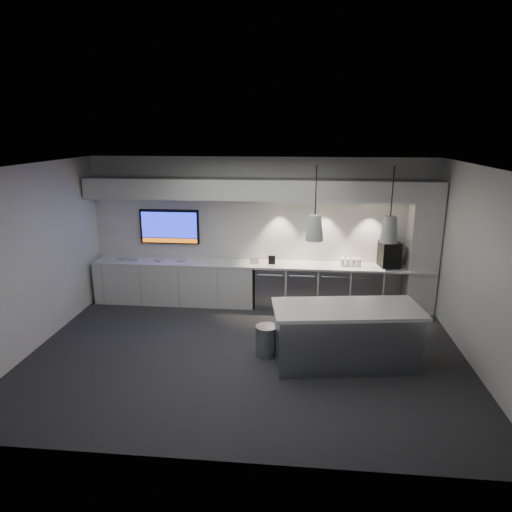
# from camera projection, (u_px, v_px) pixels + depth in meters

# --- Properties ---
(floor) EXTENTS (7.00, 7.00, 0.00)m
(floor) POSITION_uv_depth(u_px,v_px,m) (246.00, 354.00, 7.41)
(floor) COLOR #29292B
(floor) RESTS_ON ground
(ceiling) EXTENTS (7.00, 7.00, 0.00)m
(ceiling) POSITION_uv_depth(u_px,v_px,m) (245.00, 167.00, 6.60)
(ceiling) COLOR black
(ceiling) RESTS_ON wall_back
(wall_back) EXTENTS (7.00, 0.00, 7.00)m
(wall_back) POSITION_uv_depth(u_px,v_px,m) (260.00, 231.00, 9.40)
(wall_back) COLOR silver
(wall_back) RESTS_ON floor
(wall_front) EXTENTS (7.00, 0.00, 7.00)m
(wall_front) POSITION_uv_depth(u_px,v_px,m) (216.00, 336.00, 4.61)
(wall_front) COLOR silver
(wall_front) RESTS_ON floor
(wall_left) EXTENTS (0.00, 7.00, 7.00)m
(wall_left) POSITION_uv_depth(u_px,v_px,m) (30.00, 259.00, 7.34)
(wall_left) COLOR silver
(wall_left) RESTS_ON floor
(wall_right) EXTENTS (0.00, 7.00, 7.00)m
(wall_right) POSITION_uv_depth(u_px,v_px,m) (483.00, 272.00, 6.67)
(wall_right) COLOR silver
(wall_right) RESTS_ON floor
(back_counter) EXTENTS (6.80, 0.65, 0.04)m
(back_counter) POSITION_uv_depth(u_px,v_px,m) (259.00, 264.00, 9.26)
(back_counter) COLOR silver
(back_counter) RESTS_ON left_base_cabinets
(left_base_cabinets) EXTENTS (3.30, 0.63, 0.86)m
(left_base_cabinets) POSITION_uv_depth(u_px,v_px,m) (176.00, 282.00, 9.54)
(left_base_cabinets) COLOR silver
(left_base_cabinets) RESTS_ON floor
(fridge_unit_a) EXTENTS (0.60, 0.61, 0.85)m
(fridge_unit_a) POSITION_uv_depth(u_px,v_px,m) (271.00, 286.00, 9.35)
(fridge_unit_a) COLOR gray
(fridge_unit_a) RESTS_ON floor
(fridge_unit_b) EXTENTS (0.60, 0.61, 0.85)m
(fridge_unit_b) POSITION_uv_depth(u_px,v_px,m) (302.00, 287.00, 9.29)
(fridge_unit_b) COLOR gray
(fridge_unit_b) RESTS_ON floor
(fridge_unit_c) EXTENTS (0.60, 0.61, 0.85)m
(fridge_unit_c) POSITION_uv_depth(u_px,v_px,m) (333.00, 288.00, 9.23)
(fridge_unit_c) COLOR gray
(fridge_unit_c) RESTS_ON floor
(fridge_unit_d) EXTENTS (0.60, 0.61, 0.85)m
(fridge_unit_d) POSITION_uv_depth(u_px,v_px,m) (364.00, 289.00, 9.17)
(fridge_unit_d) COLOR gray
(fridge_unit_d) RESTS_ON floor
(backsplash) EXTENTS (4.60, 0.03, 1.30)m
(backsplash) POSITION_uv_depth(u_px,v_px,m) (319.00, 230.00, 9.25)
(backsplash) COLOR silver
(backsplash) RESTS_ON wall_back
(soffit) EXTENTS (6.90, 0.60, 0.40)m
(soffit) POSITION_uv_depth(u_px,v_px,m) (259.00, 189.00, 8.87)
(soffit) COLOR silver
(soffit) RESTS_ON wall_back
(column) EXTENTS (0.55, 0.55, 2.60)m
(column) POSITION_uv_depth(u_px,v_px,m) (423.00, 248.00, 8.86)
(column) COLOR silver
(column) RESTS_ON floor
(wall_tv) EXTENTS (1.25, 0.07, 0.72)m
(wall_tv) POSITION_uv_depth(u_px,v_px,m) (170.00, 227.00, 9.52)
(wall_tv) COLOR black
(wall_tv) RESTS_ON wall_back
(island) EXTENTS (2.33, 1.25, 0.94)m
(island) POSITION_uv_depth(u_px,v_px,m) (346.00, 336.00, 6.97)
(island) COLOR gray
(island) RESTS_ON floor
(bin) EXTENTS (0.36, 0.36, 0.49)m
(bin) POSITION_uv_depth(u_px,v_px,m) (266.00, 340.00, 7.33)
(bin) COLOR gray
(bin) RESTS_ON floor
(coffee_machine) EXTENTS (0.42, 0.57, 0.66)m
(coffee_machine) POSITION_uv_depth(u_px,v_px,m) (389.00, 253.00, 8.96)
(coffee_machine) COLOR black
(coffee_machine) RESTS_ON back_counter
(sign_black) EXTENTS (0.14, 0.02, 0.18)m
(sign_black) POSITION_uv_depth(u_px,v_px,m) (272.00, 260.00, 9.14)
(sign_black) COLOR black
(sign_black) RESTS_ON back_counter
(sign_white) EXTENTS (0.18, 0.05, 0.14)m
(sign_white) POSITION_uv_depth(u_px,v_px,m) (254.00, 261.00, 9.17)
(sign_white) COLOR silver
(sign_white) RESTS_ON back_counter
(cup_cluster) EXTENTS (0.40, 0.19, 0.16)m
(cup_cluster) POSITION_uv_depth(u_px,v_px,m) (351.00, 262.00, 9.03)
(cup_cluster) COLOR white
(cup_cluster) RESTS_ON back_counter
(tray_a) EXTENTS (0.18, 0.18, 0.02)m
(tray_a) POSITION_uv_depth(u_px,v_px,m) (122.00, 259.00, 9.51)
(tray_a) COLOR #9C9C9C
(tray_a) RESTS_ON back_counter
(tray_b) EXTENTS (0.20, 0.20, 0.02)m
(tray_b) POSITION_uv_depth(u_px,v_px,m) (133.00, 259.00, 9.48)
(tray_b) COLOR #9C9C9C
(tray_b) RESTS_ON back_counter
(tray_c) EXTENTS (0.20, 0.20, 0.02)m
(tray_c) POSITION_uv_depth(u_px,v_px,m) (159.00, 260.00, 9.41)
(tray_c) COLOR #9C9C9C
(tray_c) RESTS_ON back_counter
(tray_d) EXTENTS (0.16, 0.16, 0.02)m
(tray_d) POSITION_uv_depth(u_px,v_px,m) (181.00, 260.00, 9.39)
(tray_d) COLOR #9C9C9C
(tray_d) RESTS_ON back_counter
(pendant_left) EXTENTS (0.26, 0.26, 1.08)m
(pendant_left) POSITION_uv_depth(u_px,v_px,m) (315.00, 227.00, 6.57)
(pendant_left) COLOR silver
(pendant_left) RESTS_ON ceiling
(pendant_right) EXTENTS (0.26, 0.26, 1.08)m
(pendant_right) POSITION_uv_depth(u_px,v_px,m) (389.00, 229.00, 6.47)
(pendant_right) COLOR silver
(pendant_right) RESTS_ON ceiling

